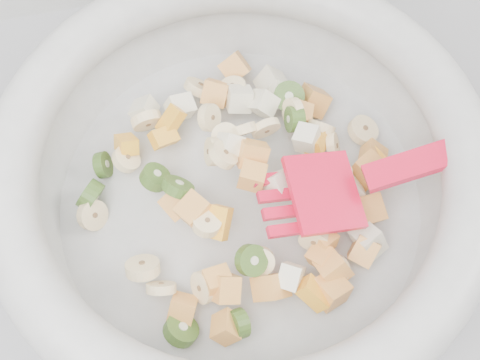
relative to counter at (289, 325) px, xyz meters
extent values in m
cube|color=#9B9BA1|center=(0.00, 0.00, 0.00)|extent=(2.00, 0.60, 0.90)
cylinder|color=silver|center=(-0.07, 0.02, 0.46)|extent=(0.32, 0.32, 0.02)
torus|color=silver|center=(-0.07, 0.02, 0.53)|extent=(0.39, 0.39, 0.04)
cylinder|color=beige|center=(-0.07, -0.05, 0.49)|extent=(0.03, 0.03, 0.02)
cylinder|color=beige|center=(-0.04, 0.06, 0.51)|extent=(0.03, 0.01, 0.03)
cylinder|color=beige|center=(-0.14, 0.10, 0.49)|extent=(0.04, 0.02, 0.04)
cylinder|color=beige|center=(-0.09, 0.08, 0.50)|extent=(0.02, 0.03, 0.03)
cylinder|color=beige|center=(-0.01, 0.07, 0.49)|extent=(0.02, 0.03, 0.03)
cylinder|color=beige|center=(-0.02, -0.07, 0.49)|extent=(0.02, 0.03, 0.02)
cylinder|color=beige|center=(-0.11, -0.02, 0.51)|extent=(0.03, 0.03, 0.02)
cylinder|color=beige|center=(-0.06, 0.06, 0.51)|extent=(0.03, 0.02, 0.03)
cylinder|color=beige|center=(-0.09, 0.13, 0.48)|extent=(0.03, 0.03, 0.03)
cylinder|color=beige|center=(-0.08, 0.03, 0.52)|extent=(0.03, 0.03, 0.02)
cylinder|color=beige|center=(-0.06, 0.11, 0.49)|extent=(0.03, 0.03, 0.02)
cylinder|color=beige|center=(0.01, 0.04, 0.49)|extent=(0.02, 0.03, 0.03)
cylinder|color=beige|center=(0.01, 0.06, 0.49)|extent=(0.03, 0.03, 0.03)
cylinder|color=beige|center=(-0.09, 0.04, 0.51)|extent=(0.01, 0.02, 0.03)
cylinder|color=beige|center=(-0.12, -0.06, 0.49)|extent=(0.02, 0.03, 0.03)
cylinder|color=beige|center=(-0.16, -0.03, 0.49)|extent=(0.03, 0.03, 0.03)
cylinder|color=beige|center=(-0.01, -0.03, 0.49)|extent=(0.01, 0.03, 0.03)
cylinder|color=beige|center=(0.05, 0.05, 0.48)|extent=(0.03, 0.03, 0.02)
cylinder|color=beige|center=(-0.03, -0.04, 0.49)|extent=(0.03, 0.02, 0.03)
cylinder|color=beige|center=(-0.16, 0.07, 0.48)|extent=(0.03, 0.03, 0.03)
cylinder|color=beige|center=(0.01, 0.00, 0.49)|extent=(0.02, 0.04, 0.04)
cylinder|color=beige|center=(-0.20, 0.02, 0.48)|extent=(0.03, 0.03, 0.03)
cylinder|color=beige|center=(-0.08, 0.05, 0.51)|extent=(0.03, 0.03, 0.02)
cylinder|color=beige|center=(-0.03, 0.01, 0.51)|extent=(0.03, 0.04, 0.03)
cylinder|color=beige|center=(-0.15, -0.05, 0.49)|extent=(0.03, 0.02, 0.03)
cube|color=#F7A14E|center=(-0.06, 0.03, 0.51)|extent=(0.03, 0.03, 0.03)
cube|color=#F7A14E|center=(-0.03, -0.06, 0.49)|extent=(0.03, 0.03, 0.02)
cube|color=#F7A14E|center=(0.01, -0.06, 0.48)|extent=(0.03, 0.04, 0.03)
cube|color=#F7A14E|center=(0.01, 0.09, 0.48)|extent=(0.03, 0.04, 0.04)
cube|color=#F7A14E|center=(-0.02, -0.04, 0.49)|extent=(0.02, 0.03, 0.02)
cube|color=#F7A14E|center=(-0.14, -0.07, 0.48)|extent=(0.03, 0.03, 0.03)
cube|color=#F7A14E|center=(-0.12, 0.00, 0.51)|extent=(0.03, 0.03, 0.02)
cube|color=#F7A14E|center=(-0.10, -0.07, 0.49)|extent=(0.03, 0.03, 0.03)
cube|color=#F7A14E|center=(-0.03, -0.08, 0.48)|extent=(0.03, 0.03, 0.03)
cube|color=#F7A14E|center=(0.03, 0.01, 0.49)|extent=(0.03, 0.03, 0.03)
cube|color=#F7A14E|center=(0.02, -0.03, 0.48)|extent=(0.03, 0.03, 0.03)
cube|color=#F7A14E|center=(-0.13, 0.01, 0.50)|extent=(0.03, 0.03, 0.03)
cube|color=#F7A14E|center=(-0.05, 0.14, 0.48)|extent=(0.03, 0.03, 0.04)
cube|color=#F7A14E|center=(-0.11, -0.09, 0.49)|extent=(0.03, 0.03, 0.03)
cube|color=#F7A14E|center=(-0.01, 0.08, 0.49)|extent=(0.03, 0.03, 0.03)
cube|color=#F7A14E|center=(-0.07, -0.07, 0.49)|extent=(0.03, 0.03, 0.04)
cube|color=#F7A14E|center=(-0.07, 0.01, 0.51)|extent=(0.03, 0.03, 0.02)
cube|color=#F7A14E|center=(-0.02, -0.07, 0.49)|extent=(0.03, 0.03, 0.03)
cube|color=#F7A14E|center=(0.05, 0.02, 0.48)|extent=(0.03, 0.03, 0.03)
cube|color=#F7A14E|center=(-0.07, 0.11, 0.49)|extent=(0.03, 0.03, 0.03)
cube|color=#F7A14E|center=(-0.11, -0.06, 0.49)|extent=(0.02, 0.02, 0.02)
cylinder|color=#68AB39|center=(-0.12, 0.02, 0.51)|extent=(0.03, 0.03, 0.03)
cylinder|color=#68AB39|center=(-0.08, -0.05, 0.50)|extent=(0.03, 0.03, 0.03)
cylinder|color=#68AB39|center=(-0.20, 0.04, 0.48)|extent=(0.04, 0.03, 0.04)
cylinder|color=#68AB39|center=(-0.01, 0.09, 0.49)|extent=(0.04, 0.03, 0.03)
cylinder|color=#68AB39|center=(-0.14, -0.09, 0.48)|extent=(0.03, 0.04, 0.03)
cylinder|color=#68AB39|center=(-0.18, 0.07, 0.48)|extent=(0.02, 0.03, 0.03)
cylinder|color=#68AB39|center=(-0.10, -0.09, 0.49)|extent=(0.02, 0.03, 0.03)
cylinder|color=#68AB39|center=(-0.01, 0.07, 0.50)|extent=(0.02, 0.03, 0.03)
cylinder|color=#68AB39|center=(-0.14, 0.04, 0.49)|extent=(0.03, 0.03, 0.03)
cylinder|color=#68AB39|center=(0.00, -0.01, 0.49)|extent=(0.03, 0.03, 0.02)
cube|color=beige|center=(-0.04, 0.09, 0.49)|extent=(0.03, 0.03, 0.03)
cube|color=beige|center=(0.01, -0.01, 0.49)|extent=(0.03, 0.03, 0.03)
cube|color=beige|center=(-0.11, 0.11, 0.49)|extent=(0.03, 0.03, 0.03)
cube|color=beige|center=(-0.06, 0.10, 0.49)|extent=(0.02, 0.03, 0.03)
cube|color=beige|center=(0.02, -0.05, 0.48)|extent=(0.03, 0.03, 0.03)
cube|color=beige|center=(-0.05, 0.00, 0.51)|extent=(0.03, 0.03, 0.03)
cube|color=beige|center=(-0.02, 0.11, 0.49)|extent=(0.02, 0.02, 0.03)
cube|color=beige|center=(-0.01, 0.04, 0.50)|extent=(0.03, 0.03, 0.02)
cube|color=beige|center=(-0.05, -0.07, 0.49)|extent=(0.03, 0.03, 0.03)
cube|color=beige|center=(-0.08, 0.04, 0.51)|extent=(0.03, 0.03, 0.03)
cube|color=beige|center=(-0.14, 0.11, 0.49)|extent=(0.03, 0.03, 0.03)
cube|color=beige|center=(-0.02, 0.12, 0.48)|extent=(0.03, 0.03, 0.03)
cube|color=yellow|center=(-0.16, 0.08, 0.49)|extent=(0.02, 0.03, 0.03)
cube|color=yellow|center=(-0.10, -0.02, 0.50)|extent=(0.03, 0.03, 0.03)
cube|color=yellow|center=(-0.13, 0.08, 0.49)|extent=(0.03, 0.02, 0.02)
cube|color=yellow|center=(-0.12, 0.09, 0.49)|extent=(0.03, 0.03, 0.03)
cube|color=yellow|center=(0.05, 0.02, 0.48)|extent=(0.03, 0.03, 0.02)
cube|color=yellow|center=(0.00, 0.04, 0.49)|extent=(0.03, 0.03, 0.03)
cube|color=yellow|center=(-0.04, -0.08, 0.49)|extent=(0.03, 0.03, 0.03)
cube|color=red|center=(-0.02, -0.02, 0.52)|extent=(0.05, 0.07, 0.02)
cube|color=red|center=(-0.05, 0.00, 0.52)|extent=(0.03, 0.01, 0.01)
cube|color=red|center=(-0.05, -0.01, 0.52)|extent=(0.03, 0.01, 0.01)
cube|color=red|center=(-0.05, -0.02, 0.52)|extent=(0.03, 0.01, 0.01)
cube|color=red|center=(-0.05, -0.04, 0.52)|extent=(0.03, 0.01, 0.01)
camera|label=1|loc=(-0.12, -0.20, 0.93)|focal=45.00mm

